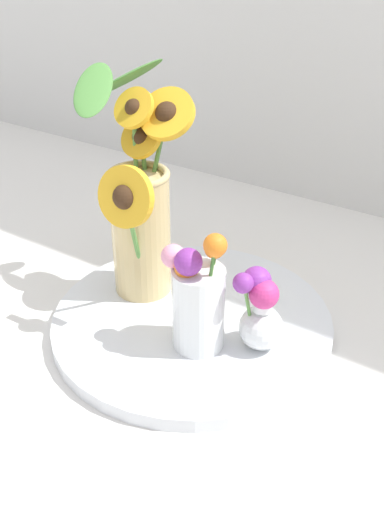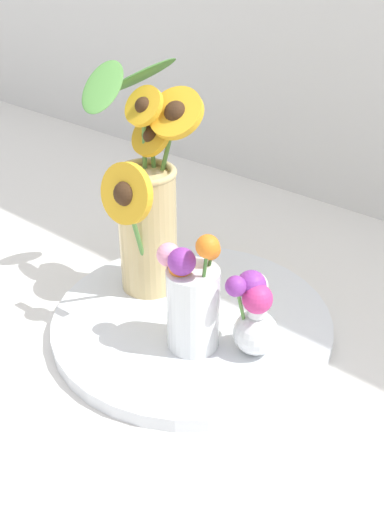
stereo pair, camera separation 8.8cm
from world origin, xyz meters
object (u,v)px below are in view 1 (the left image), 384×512
at_px(serving_tray, 192,322).
at_px(vase_small_center, 197,298).
at_px(mason_jar_sunflowers, 140,211).
at_px(vase_bulb_right, 260,308).

bearing_deg(serving_tray, vase_small_center, -50.77).
xyz_separation_m(mason_jar_sunflowers, vase_bulb_right, (0.23, -0.03, -0.08)).
height_order(serving_tray, vase_small_center, vase_small_center).
bearing_deg(serving_tray, vase_bulb_right, -3.08).
bearing_deg(vase_bulb_right, vase_small_center, -149.12).
height_order(mason_jar_sunflowers, vase_small_center, mason_jar_sunflowers).
height_order(serving_tray, mason_jar_sunflowers, mason_jar_sunflowers).
distance_m(serving_tray, mason_jar_sunflowers, 0.19).
relative_size(serving_tray, vase_bulb_right, 3.25).
relative_size(mason_jar_sunflowers, vase_bulb_right, 2.75).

